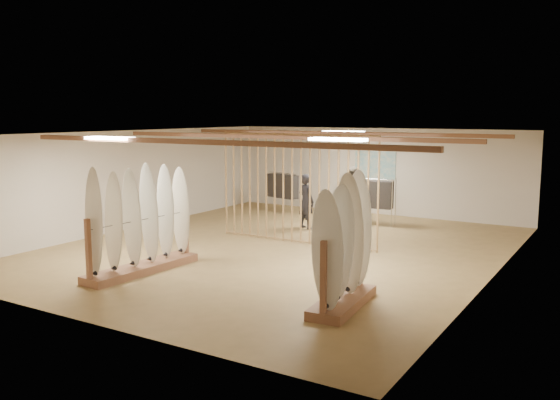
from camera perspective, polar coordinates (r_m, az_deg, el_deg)
The scene contains 16 objects.
floor at distance 14.51m, azimuth 0.00°, elevation -4.69°, with size 12.00×12.00×0.00m, color #A3824F.
ceiling at distance 14.15m, azimuth 0.00°, elevation 6.43°, with size 12.00×12.00×0.00m, color gray.
wall_back at distance 19.61m, azimuth 9.15°, elevation 2.75°, with size 12.00×12.00×0.00m, color silver.
wall_front at distance 9.72m, azimuth -18.73°, elevation -3.22°, with size 12.00×12.00×0.00m, color silver.
wall_left at distance 17.37m, azimuth -14.25°, elevation 1.89°, with size 12.00×12.00×0.00m, color silver.
wall_right at distance 12.45m, azimuth 20.08°, elevation -0.82°, with size 12.00×12.00×0.00m, color silver.
ceiling_slats at distance 14.15m, azimuth 0.00°, elevation 6.10°, with size 9.50×6.12×0.10m, color brown.
light_panels at distance 14.15m, azimuth 0.00°, elevation 6.18°, with size 1.20×0.35×0.06m, color white.
bamboo_partition at distance 14.94m, azimuth 1.59°, elevation 1.14°, with size 4.45×0.05×2.78m.
poster at distance 19.57m, azimuth 9.14°, elevation 3.33°, with size 1.40×0.03×0.90m, color teal.
rack_left at distance 12.56m, azimuth -13.20°, elevation -3.45°, with size 0.76×2.76×2.20m.
rack_right at distance 10.12m, azimuth 6.12°, elevation -6.17°, with size 0.78×1.95×2.21m.
clothing_rack_a at distance 19.60m, azimuth 0.26°, elevation 1.35°, with size 1.24×0.62×1.36m.
clothing_rack_b at distance 17.60m, azimuth 8.84°, elevation 0.56°, with size 1.32×0.42×1.41m.
shopper_a at distance 16.88m, azimuth 2.52°, elevation 0.22°, with size 0.65×0.44×1.78m, color #232229.
shopper_b at distance 17.59m, azimuth 7.10°, elevation 0.78°, with size 0.94×0.73×1.95m, color #3E3730.
Camera 1 is at (7.34, -12.08, 3.27)m, focal length 38.00 mm.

